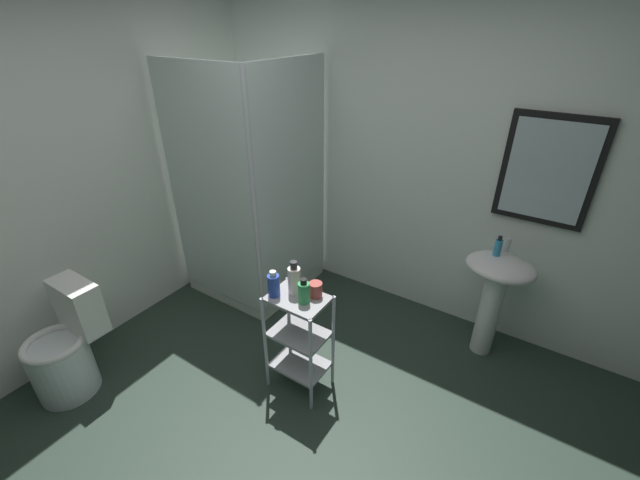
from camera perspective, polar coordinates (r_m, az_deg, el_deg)
The scene contains 13 objects.
ground_plane at distance 2.68m, azimuth -5.81°, elevation -28.01°, with size 4.20×4.20×0.02m, color #27362D.
wall_back at distance 3.24m, azimuth 14.19°, elevation 10.51°, with size 4.20×0.14×2.50m.
wall_left at distance 3.20m, azimuth -34.22°, elevation 5.99°, with size 0.10×4.20×2.50m, color white.
shower_stall at distance 3.62m, azimuth -9.06°, elevation -0.70°, with size 0.92×0.92×2.00m.
pedestal_sink at distance 3.09m, azimuth 23.63°, elevation -6.12°, with size 0.46×0.37×0.81m.
sink_faucet at distance 3.06m, azimuth 25.12°, elevation -0.67°, with size 0.03×0.03×0.10m, color silver.
toilet at distance 3.21m, azimuth -32.31°, elevation -13.07°, with size 0.37×0.49×0.76m.
storage_cart at distance 2.67m, azimuth -2.99°, elevation -13.37°, with size 0.38×0.28×0.74m.
hand_soap_bottle at distance 2.98m, azimuth 23.94°, elevation -0.92°, with size 0.05×0.05×0.15m.
body_wash_bottle_green at distance 2.40m, azimuth -2.31°, elevation -7.40°, with size 0.07×0.07×0.17m.
lotion_bottle_white at distance 2.46m, azimuth -3.68°, elevation -5.62°, with size 0.08×0.08×0.22m.
shampoo_bottle_blue at distance 2.46m, azimuth -6.59°, elevation -6.33°, with size 0.07×0.07×0.17m.
rinse_cup at distance 2.46m, azimuth -0.63°, elevation -7.05°, with size 0.08×0.08×0.09m, color #B24742.
Camera 1 is at (0.99, -1.08, 2.23)m, focal length 22.55 mm.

